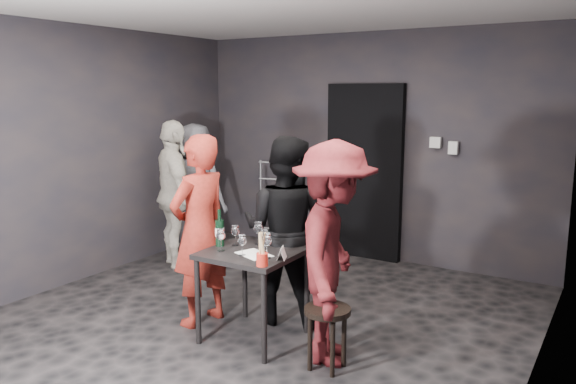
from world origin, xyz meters
The scene contains 26 objects.
floor centered at (0.00, 0.00, 0.00)m, with size 4.50×5.00×0.02m, color black.
ceiling centered at (0.00, 0.00, 2.70)m, with size 4.50×5.00×0.02m, color silver.
wall_back centered at (0.00, 2.50, 1.35)m, with size 4.50×0.04×2.70m, color black.
wall_left centered at (-2.25, 0.00, 1.35)m, with size 0.04×5.00×2.70m, color black.
wall_right centered at (2.25, 0.00, 1.35)m, with size 0.04×5.00×2.70m, color black.
doorway centered at (0.00, 2.44, 1.05)m, with size 0.95×0.10×2.10m, color black.
wallbox_upper centered at (0.85, 2.45, 1.45)m, with size 0.12×0.06×0.12m, color #B7B7B2.
wallbox_lower centered at (1.05, 2.45, 1.40)m, with size 0.10×0.06×0.14m, color #B7B7B2.
hand_truck centered at (-1.21, 2.22, 0.21)m, with size 0.38×0.33×1.13m.
tasting_table centered at (0.20, -0.17, 0.65)m, with size 0.72×0.72×0.75m.
stool centered at (0.95, -0.31, 0.37)m, with size 0.34×0.34×0.47m.
server_red centered at (-0.38, -0.14, 0.92)m, with size 0.67×0.44×1.84m, color maroon.
woman_black centered at (0.22, 0.29, 0.90)m, with size 0.87×0.48×1.80m, color black.
man_maroon centered at (0.91, -0.15, 0.93)m, with size 1.20×0.56×1.86m, color #551417.
bystander_cream centered at (-1.71, 0.98, 0.96)m, with size 1.12×0.54×1.91m, color white.
bystander_grey centered at (-1.90, 1.55, 0.88)m, with size 0.86×0.47×1.76m, color slate.
tasting_mat centered at (0.27, -0.26, 0.75)m, with size 0.28×0.19×0.00m, color white.
wine_glass_a centered at (-0.01, -0.32, 0.85)m, with size 0.08×0.08×0.20m, color white, non-canonical shape.
wine_glass_b centered at (-0.01, -0.12, 0.84)m, with size 0.07×0.07×0.19m, color white, non-canonical shape.
wine_glass_c centered at (0.14, -0.01, 0.86)m, with size 0.08×0.08×0.22m, color white, non-canonical shape.
wine_glass_d centered at (0.21, -0.33, 0.84)m, with size 0.07×0.07×0.18m, color white, non-canonical shape.
wine_glass_e centered at (0.41, -0.29, 0.86)m, with size 0.08×0.08×0.22m, color white, non-canonical shape.
wine_glass_f centered at (0.31, -0.17, 0.85)m, with size 0.08×0.08×0.20m, color white, non-canonical shape.
wine_bottle centered at (-0.11, -0.20, 0.87)m, with size 0.07×0.07×0.31m.
breadstick_cup centered at (0.49, -0.47, 0.87)m, with size 0.09×0.09×0.27m.
reserved_card centered at (0.51, -0.24, 0.80)m, with size 0.07×0.12×0.09m, color white, non-canonical shape.
Camera 1 is at (2.72, -3.73, 2.02)m, focal length 35.00 mm.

